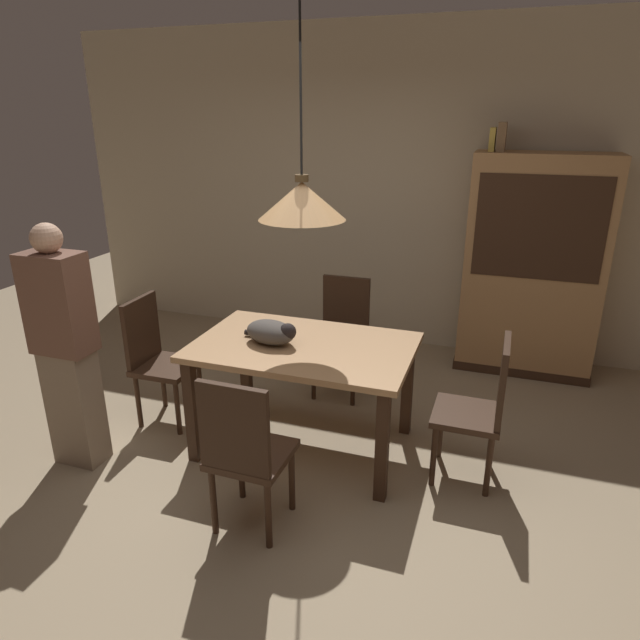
{
  "coord_description": "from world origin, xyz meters",
  "views": [
    {
      "loc": [
        1.1,
        -2.55,
        2.16
      ],
      "look_at": [
        -0.03,
        0.75,
        0.85
      ],
      "focal_mm": 31.48,
      "sensor_mm": 36.0,
      "label": 1
    }
  ],
  "objects": [
    {
      "name": "chair_far_back",
      "position": [
        -0.07,
        1.42,
        0.51
      ],
      "size": [
        0.4,
        0.4,
        0.93
      ],
      "color": "#382316",
      "rests_on": "ground"
    },
    {
      "name": "back_wall",
      "position": [
        0.0,
        2.65,
        1.45
      ],
      "size": [
        6.4,
        0.1,
        2.9
      ],
      "primitive_type": "cube",
      "color": "beige",
      "rests_on": "ground"
    },
    {
      "name": "chair_right_side",
      "position": [
        1.06,
        0.55,
        0.51
      ],
      "size": [
        0.4,
        0.4,
        0.93
      ],
      "color": "#382316",
      "rests_on": "ground"
    },
    {
      "name": "cat_sleeping",
      "position": [
        -0.27,
        0.5,
        0.83
      ],
      "size": [
        0.4,
        0.29,
        0.16
      ],
      "color": "#4C4742",
      "rests_on": "dining_table"
    },
    {
      "name": "chair_near_front",
      "position": [
        -0.07,
        -0.33,
        0.51
      ],
      "size": [
        0.41,
        0.41,
        0.93
      ],
      "color": "#382316",
      "rests_on": "ground"
    },
    {
      "name": "book_brown_thick",
      "position": [
        0.96,
        2.32,
        1.96
      ],
      "size": [
        0.06,
        0.24,
        0.22
      ],
      "primitive_type": "cube",
      "color": "brown",
      "rests_on": "hutch_bookcase"
    },
    {
      "name": "dining_table",
      "position": [
        -0.07,
        0.55,
        0.65
      ],
      "size": [
        1.4,
        0.9,
        0.75
      ],
      "color": "tan",
      "rests_on": "ground"
    },
    {
      "name": "chair_left_side",
      "position": [
        -1.2,
        0.54,
        0.51
      ],
      "size": [
        0.41,
        0.41,
        0.93
      ],
      "color": "#382316",
      "rests_on": "ground"
    },
    {
      "name": "person_standing",
      "position": [
        -1.39,
        -0.08,
        0.78
      ],
      "size": [
        0.36,
        0.22,
        1.56
      ],
      "color": "#84705B",
      "rests_on": "ground"
    },
    {
      "name": "hutch_bookcase",
      "position": [
        1.31,
        2.32,
        0.89
      ],
      "size": [
        1.12,
        0.45,
        1.85
      ],
      "color": "#A87A4C",
      "rests_on": "ground"
    },
    {
      "name": "book_yellow_short",
      "position": [
        0.89,
        2.32,
        1.94
      ],
      "size": [
        0.04,
        0.2,
        0.18
      ],
      "primitive_type": "cube",
      "color": "gold",
      "rests_on": "hutch_bookcase"
    },
    {
      "name": "ground",
      "position": [
        0.0,
        0.0,
        0.0
      ],
      "size": [
        10.0,
        10.0,
        0.0
      ],
      "primitive_type": "plane",
      "color": "#998466"
    },
    {
      "name": "pendant_lamp",
      "position": [
        -0.07,
        0.55,
        1.66
      ],
      "size": [
        0.52,
        0.52,
        1.3
      ],
      "color": "#E0A86B"
    }
  ]
}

